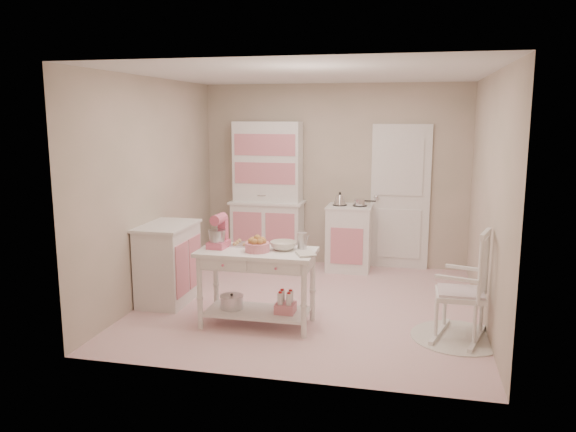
# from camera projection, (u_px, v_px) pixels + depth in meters

# --- Properties ---
(room_shell) EXTENTS (3.84, 3.84, 2.62)m
(room_shell) POSITION_uv_depth(u_px,v_px,m) (310.00, 162.00, 6.20)
(room_shell) COLOR pink
(room_shell) RESTS_ON ground
(door) EXTENTS (0.82, 0.05, 2.04)m
(door) POSITION_uv_depth(u_px,v_px,m) (400.00, 197.00, 7.90)
(door) COLOR white
(door) RESTS_ON ground
(hutch) EXTENTS (1.06, 0.50, 2.08)m
(hutch) POSITION_uv_depth(u_px,v_px,m) (267.00, 194.00, 8.10)
(hutch) COLOR white
(hutch) RESTS_ON ground
(stove) EXTENTS (0.62, 0.57, 0.92)m
(stove) POSITION_uv_depth(u_px,v_px,m) (349.00, 238.00, 7.90)
(stove) COLOR white
(stove) RESTS_ON ground
(base_cabinet) EXTENTS (0.54, 0.84, 0.92)m
(base_cabinet) POSITION_uv_depth(u_px,v_px,m) (168.00, 263.00, 6.54)
(base_cabinet) COLOR white
(base_cabinet) RESTS_ON ground
(lace_rug) EXTENTS (0.92, 0.92, 0.01)m
(lace_rug) POSITION_uv_depth(u_px,v_px,m) (458.00, 337.00, 5.52)
(lace_rug) COLOR white
(lace_rug) RESTS_ON ground
(rocking_chair) EXTENTS (0.66, 0.83, 1.10)m
(rocking_chair) POSITION_uv_depth(u_px,v_px,m) (461.00, 284.00, 5.43)
(rocking_chair) COLOR white
(rocking_chair) RESTS_ON ground
(work_table) EXTENTS (1.20, 0.60, 0.80)m
(work_table) POSITION_uv_depth(u_px,v_px,m) (257.00, 288.00, 5.81)
(work_table) COLOR white
(work_table) RESTS_ON ground
(stand_mixer) EXTENTS (0.22, 0.29, 0.34)m
(stand_mixer) POSITION_uv_depth(u_px,v_px,m) (218.00, 232.00, 5.82)
(stand_mixer) COLOR #E66182
(stand_mixer) RESTS_ON work_table
(cookie_tray) EXTENTS (0.34, 0.24, 0.02)m
(cookie_tray) POSITION_uv_depth(u_px,v_px,m) (248.00, 245.00, 5.94)
(cookie_tray) COLOR silver
(cookie_tray) RESTS_ON work_table
(bread_basket) EXTENTS (0.25, 0.25, 0.09)m
(bread_basket) POSITION_uv_depth(u_px,v_px,m) (257.00, 247.00, 5.68)
(bread_basket) COLOR pink
(bread_basket) RESTS_ON work_table
(mixing_bowl) EXTENTS (0.27, 0.27, 0.08)m
(mixing_bowl) POSITION_uv_depth(u_px,v_px,m) (283.00, 246.00, 5.75)
(mixing_bowl) COLOR silver
(mixing_bowl) RESTS_ON work_table
(metal_pitcher) EXTENTS (0.10, 0.10, 0.17)m
(metal_pitcher) POSITION_uv_depth(u_px,v_px,m) (302.00, 241.00, 5.78)
(metal_pitcher) COLOR silver
(metal_pitcher) RESTS_ON work_table
(recipe_book) EXTENTS (0.25, 0.28, 0.02)m
(recipe_book) POSITION_uv_depth(u_px,v_px,m) (297.00, 254.00, 5.52)
(recipe_book) COLOR silver
(recipe_book) RESTS_ON work_table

